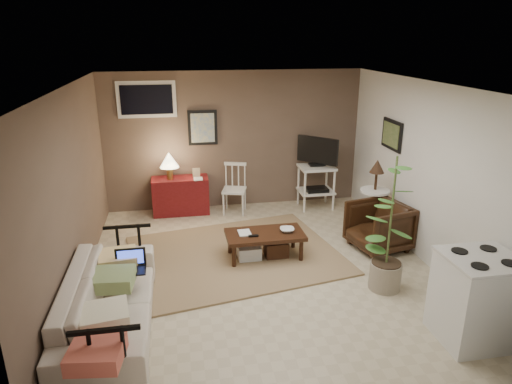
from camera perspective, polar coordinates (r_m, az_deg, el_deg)
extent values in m
plane|color=#C1B293|center=(6.16, 0.60, -9.63)|extent=(5.00, 5.00, 0.00)
cube|color=black|center=(7.94, -6.69, 7.99)|extent=(0.50, 0.03, 0.60)
cube|color=black|center=(7.28, 16.63, 6.88)|extent=(0.03, 0.60, 0.45)
cube|color=silver|center=(7.86, -13.51, 11.18)|extent=(0.96, 0.03, 0.60)
cube|color=#988058|center=(6.51, -2.56, -7.85)|extent=(3.15, 2.70, 0.03)
cube|color=black|center=(6.29, 1.13, -5.36)|extent=(1.08, 0.56, 0.05)
cylinder|color=black|center=(6.12, -2.78, -8.06)|extent=(0.06, 0.06, 0.34)
cylinder|color=black|center=(6.30, 5.66, -7.31)|extent=(0.06, 0.06, 0.34)
cylinder|color=black|center=(6.48, -3.30, -6.44)|extent=(0.06, 0.06, 0.34)
cylinder|color=black|center=(6.65, 4.67, -5.78)|extent=(0.06, 0.06, 0.34)
cube|color=black|center=(6.16, -0.33, -5.48)|extent=(0.13, 0.05, 0.02)
cube|color=#442618|center=(6.42, 2.52, -7.12)|extent=(0.31, 0.27, 0.23)
cube|color=silver|center=(6.36, -0.87, -7.56)|extent=(0.31, 0.27, 0.20)
imported|color=beige|center=(5.07, -18.01, -11.92)|extent=(0.63, 2.17, 0.85)
cube|color=black|center=(5.28, -15.40, -9.51)|extent=(0.33, 0.23, 0.02)
cube|color=black|center=(5.34, -15.41, -7.81)|extent=(0.33, 0.02, 0.21)
cube|color=blue|center=(5.33, -15.42, -7.86)|extent=(0.28, 0.00, 0.17)
cube|color=maroon|center=(8.01, -9.39, -0.44)|extent=(0.96, 0.42, 0.64)
cylinder|color=#9F833D|center=(7.84, -10.71, 2.32)|extent=(0.11, 0.11, 0.21)
cone|color=#FFEDB7|center=(7.78, -10.82, 3.97)|extent=(0.32, 0.32, 0.25)
cube|color=tan|center=(7.92, -7.47, 2.42)|extent=(0.13, 0.02, 0.16)
cube|color=silver|center=(7.91, -2.74, 0.22)|extent=(0.48, 0.48, 0.04)
cylinder|color=silver|center=(7.85, -4.09, -1.61)|extent=(0.03, 0.03, 0.39)
cylinder|color=silver|center=(7.80, -1.67, -1.69)|extent=(0.03, 0.03, 0.39)
cylinder|color=silver|center=(8.16, -3.72, -0.78)|extent=(0.03, 0.03, 0.39)
cylinder|color=silver|center=(8.11, -1.39, -0.86)|extent=(0.03, 0.03, 0.39)
cube|color=silver|center=(7.95, -2.62, 3.54)|extent=(0.38, 0.14, 0.06)
cube|color=silver|center=(8.11, 7.59, 3.08)|extent=(0.61, 0.50, 0.04)
cube|color=silver|center=(8.24, 7.46, 0.14)|extent=(0.61, 0.50, 0.03)
cylinder|color=silver|center=(7.95, 6.12, 0.07)|extent=(0.04, 0.04, 0.77)
cylinder|color=silver|center=(8.11, 9.70, 0.29)|extent=(0.04, 0.04, 0.77)
cylinder|color=silver|center=(8.33, 5.32, 0.99)|extent=(0.04, 0.04, 0.77)
cylinder|color=silver|center=(8.49, 8.77, 1.18)|extent=(0.04, 0.04, 0.77)
cube|color=black|center=(8.09, 7.61, 3.46)|extent=(0.28, 0.15, 0.03)
cube|color=black|center=(8.03, 7.69, 5.20)|extent=(0.58, 0.59, 0.46)
cube|color=#D97F54|center=(8.03, 7.69, 5.20)|extent=(0.47, 0.47, 0.37)
cube|color=black|center=(8.18, 7.58, 0.16)|extent=(0.39, 0.28, 0.11)
cylinder|color=silver|center=(7.44, 14.22, -4.84)|extent=(0.31, 0.31, 0.03)
cylinder|color=silver|center=(7.32, 14.43, -2.40)|extent=(0.06, 0.06, 0.67)
cylinder|color=silver|center=(7.20, 14.66, 0.15)|extent=(0.44, 0.44, 0.03)
cylinder|color=black|center=(7.15, 14.77, 1.42)|extent=(0.04, 0.04, 0.29)
cone|color=#342115|center=(7.09, 14.92, 3.13)|extent=(0.22, 0.22, 0.20)
imported|color=black|center=(6.79, 15.11, -3.94)|extent=(0.84, 0.88, 0.76)
cylinder|color=gray|center=(5.88, 15.83, -10.03)|extent=(0.38, 0.38, 0.34)
cylinder|color=#4C602D|center=(5.53, 16.60, -2.37)|extent=(0.03, 0.03, 1.33)
cube|color=silver|center=(5.17, 25.84, -12.07)|extent=(0.69, 0.65, 0.89)
cube|color=silver|center=(4.97, 26.60, -7.47)|extent=(0.71, 0.67, 0.03)
cylinder|color=black|center=(4.76, 26.19, -8.31)|extent=(0.16, 0.16, 0.01)
cylinder|color=black|center=(4.94, 29.20, -7.78)|extent=(0.16, 0.16, 0.01)
cylinder|color=black|center=(4.98, 24.10, -6.74)|extent=(0.16, 0.16, 0.01)
cylinder|color=black|center=(5.16, 27.04, -6.30)|extent=(0.16, 0.16, 0.01)
imported|color=black|center=(6.30, 3.92, -4.11)|extent=(0.20, 0.07, 0.20)
imported|color=black|center=(6.20, -2.22, -4.31)|extent=(0.17, 0.02, 0.23)
imported|color=black|center=(7.76, -7.83, 2.25)|extent=(0.15, 0.02, 0.20)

